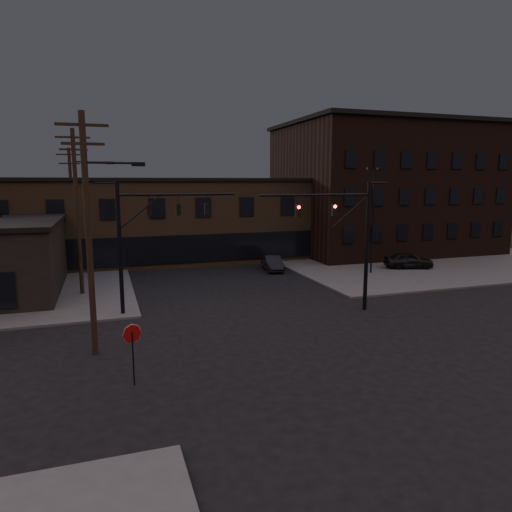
{
  "coord_description": "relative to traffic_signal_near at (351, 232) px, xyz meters",
  "views": [
    {
      "loc": [
        -8.83,
        -19.69,
        7.98
      ],
      "look_at": [
        -0.14,
        6.22,
        3.5
      ],
      "focal_mm": 32.0,
      "sensor_mm": 36.0,
      "label": 1
    }
  ],
  "objects": [
    {
      "name": "ground",
      "position": [
        -5.36,
        -4.5,
        -4.93
      ],
      "size": [
        140.0,
        140.0,
        0.0
      ],
      "primitive_type": "plane",
      "color": "black",
      "rests_on": "ground"
    },
    {
      "name": "sidewalk_ne",
      "position": [
        16.64,
        17.5,
        -4.86
      ],
      "size": [
        30.0,
        30.0,
        0.15
      ],
      "primitive_type": "cube",
      "color": "#474744",
      "rests_on": "ground"
    },
    {
      "name": "building_row",
      "position": [
        -5.36,
        23.5,
        -0.93
      ],
      "size": [
        40.0,
        12.0,
        8.0
      ],
      "primitive_type": "cube",
      "color": "brown",
      "rests_on": "ground"
    },
    {
      "name": "utility_pole_near",
      "position": [
        -14.79,
        -2.5,
        0.94
      ],
      "size": [
        3.7,
        0.28,
        11.0
      ],
      "color": "black",
      "rests_on": "ground"
    },
    {
      "name": "building_right",
      "position": [
        16.64,
        21.5,
        2.07
      ],
      "size": [
        22.0,
        16.0,
        14.0
      ],
      "primitive_type": "cube",
      "color": "black",
      "rests_on": "ground"
    },
    {
      "name": "stop_sign",
      "position": [
        -13.36,
        -6.49,
        -3.09
      ],
      "size": [
        0.72,
        0.33,
        2.48
      ],
      "color": "black",
      "rests_on": "ground"
    },
    {
      "name": "traffic_signal_far",
      "position": [
        -12.07,
        3.5,
        0.08
      ],
      "size": [
        7.12,
        0.24,
        8.0
      ],
      "color": "black",
      "rests_on": "ground"
    },
    {
      "name": "car_crossing",
      "position": [
        0.14,
        13.86,
        -4.26
      ],
      "size": [
        2.02,
        4.26,
        1.35
      ],
      "primitive_type": "imported",
      "rotation": [
        0.0,
        0.0,
        -0.15
      ],
      "color": "black",
      "rests_on": "ground"
    },
    {
      "name": "traffic_signal_near",
      "position": [
        0.0,
        0.0,
        0.0
      ],
      "size": [
        7.12,
        0.24,
        8.0
      ],
      "color": "black",
      "rests_on": "ground"
    },
    {
      "name": "utility_pole_mid",
      "position": [
        -15.79,
        9.5,
        1.19
      ],
      "size": [
        3.7,
        0.28,
        11.5
      ],
      "color": "black",
      "rests_on": "ground"
    },
    {
      "name": "lot_light_b",
      "position": [
        13.64,
        14.5,
        0.58
      ],
      "size": [
        1.5,
        0.28,
        9.14
      ],
      "color": "black",
      "rests_on": "ground"
    },
    {
      "name": "lot_light_a",
      "position": [
        7.64,
        9.5,
        0.58
      ],
      "size": [
        1.5,
        0.28,
        9.14
      ],
      "color": "black",
      "rests_on": "ground"
    },
    {
      "name": "parked_car_lot_a",
      "position": [
        12.07,
        10.23,
        -4.05
      ],
      "size": [
        4.63,
        2.91,
        1.47
      ],
      "primitive_type": "imported",
      "rotation": [
        0.0,
        0.0,
        1.28
      ],
      "color": "black",
      "rests_on": "sidewalk_ne"
    },
    {
      "name": "utility_pole_far",
      "position": [
        -16.86,
        21.5,
        0.85
      ],
      "size": [
        2.2,
        0.28,
        11.0
      ],
      "color": "black",
      "rests_on": "ground"
    },
    {
      "name": "parked_car_lot_b",
      "position": [
        16.34,
        19.07,
        -4.15
      ],
      "size": [
        4.69,
        3.13,
        1.26
      ],
      "primitive_type": "imported",
      "rotation": [
        0.0,
        0.0,
        1.22
      ],
      "color": "#B7B7B9",
      "rests_on": "sidewalk_ne"
    }
  ]
}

